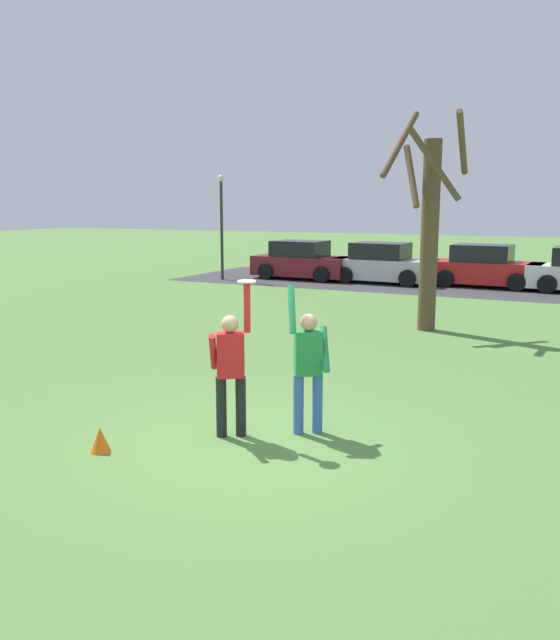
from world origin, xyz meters
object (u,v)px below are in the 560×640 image
Objects in this scene: frisbee_disc at (247,281)px; parked_car_maroon at (302,261)px; bare_tree_tall at (429,223)px; lamppost_by_lot at (221,217)px; parked_car_silver at (383,265)px; person_defender at (308,363)px; parked_car_red at (485,267)px; field_cone_orange at (100,440)px; person_catcher at (231,365)px.

parked_car_maroon is (-7.02, 17.52, -1.37)m from frisbee_disc.
bare_tree_tall is 1.27× the size of lamppost_by_lot.
frisbee_disc is 18.04m from parked_car_silver.
bare_tree_tall is (-0.36, 8.10, 1.66)m from person_defender.
person_defender is 1.38m from frisbee_disc.
lamppost_by_lot reaches higher than person_defender.
parked_car_red is 19.56m from field_cone_orange.
parked_car_silver is (-3.38, 17.75, -0.25)m from person_catcher.
parked_car_silver is 3.86m from parked_car_red.
person_defender is at bearing -63.44° from parked_car_maroon.
parked_car_silver is 19.10m from field_cone_orange.
parked_car_maroon and parked_car_silver have the same top height.
field_cone_orange is (2.18, -18.96, -0.57)m from parked_car_silver.
frisbee_disc is at bearing -88.54° from parked_car_red.
lamppost_by_lot is at bearing -87.95° from person_defender.
parked_car_red is at bearing 12.74° from lamppost_by_lot.
lamppost_by_lot is at bearing 88.86° from person_catcher.
parked_car_maroon is 3.45m from parked_car_silver.
person_catcher is at bearing 45.53° from field_cone_orange.
lamppost_by_lot reaches higher than field_cone_orange.
field_cone_orange is at bearing -81.16° from parked_car_silver.
field_cone_orange is (5.63, -18.86, -0.57)m from parked_car_maroon.
parked_car_maroon is at bearing -98.16° from person_defender.
lamppost_by_lot is 13.31× the size of field_cone_orange.
lamppost_by_lot reaches higher than person_catcher.
frisbee_disc is at bearing 0.00° from person_defender.
lamppost_by_lot is at bearing -164.98° from parked_car_red.
lamppost_by_lot is (-2.88, -1.67, 1.86)m from parked_car_maroon.
frisbee_disc is 0.06× the size of lamppost_by_lot.
frisbee_disc is 0.05× the size of bare_tree_tall.
person_defender is 8.27m from bare_tree_tall.
parked_car_maroon is 1.00× the size of parked_car_silver.
field_cone_orange is (-1.20, -1.22, -0.82)m from person_catcher.
parked_car_red is 10.58m from lamppost_by_lot.
parked_car_red is (3.83, 0.51, 0.00)m from parked_car_silver.
frisbee_disc is (-0.69, -0.44, 1.11)m from person_defender.
bare_tree_tall is at bearing 80.14° from field_cone_orange.
field_cone_orange is (-1.38, -1.34, -1.93)m from frisbee_disc.
lamppost_by_lot is (-10.23, 7.31, -0.05)m from bare_tree_tall.
person_catcher is 18.27m from parked_car_red.
field_cone_orange is at bearing -135.98° from frisbee_disc.
parked_car_red reaches higher than field_cone_orange.
parked_car_red is (0.45, 18.26, -0.25)m from person_catcher.
lamppost_by_lot is (-10.59, 15.41, 1.60)m from person_defender.
person_defender is 17.71m from parked_car_silver.
bare_tree_tall reaches higher than parked_car_maroon.
person_defender is at bearing 40.58° from field_cone_orange.
parked_car_maroon is at bearing -175.90° from parked_car_silver.
bare_tree_tall reaches higher than lamppost_by_lot.
parked_car_maroon is 0.77× the size of bare_tree_tall.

